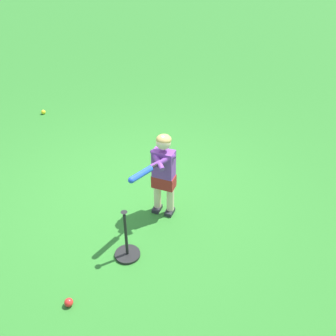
# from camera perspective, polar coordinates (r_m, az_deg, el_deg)

# --- Properties ---
(ground_plane) EXTENTS (40.00, 40.00, 0.00)m
(ground_plane) POSITION_cam_1_polar(r_m,az_deg,el_deg) (5.18, -4.66, -3.69)
(ground_plane) COLOR #2D7528
(child_batter) EXTENTS (0.42, 0.74, 1.08)m
(child_batter) POSITION_cam_1_polar(r_m,az_deg,el_deg) (4.46, -0.84, -0.19)
(child_batter) COLOR #232328
(child_batter) RESTS_ON ground
(play_ball_far_right) EXTENTS (0.09, 0.09, 0.09)m
(play_ball_far_right) POSITION_cam_1_polar(r_m,az_deg,el_deg) (4.00, -14.47, -18.69)
(play_ball_far_right) COLOR red
(play_ball_far_right) RESTS_ON ground
(play_ball_far_left) EXTENTS (0.08, 0.08, 0.08)m
(play_ball_far_left) POSITION_cam_1_polar(r_m,az_deg,el_deg) (7.54, -17.96, 7.89)
(play_ball_far_left) COLOR yellow
(play_ball_far_left) RESTS_ON ground
(batting_tee) EXTENTS (0.28, 0.28, 0.62)m
(batting_tee) POSITION_cam_1_polar(r_m,az_deg,el_deg) (4.28, -6.08, -11.76)
(batting_tee) COLOR black
(batting_tee) RESTS_ON ground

